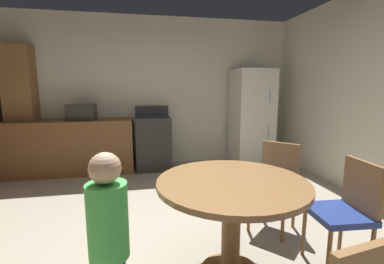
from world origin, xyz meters
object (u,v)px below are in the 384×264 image
object	(u,v)px
dining_table	(232,202)
chair_east	(347,207)
microwave	(82,112)
chair_northeast	(275,180)
oven_range	(153,143)
refrigerator	(252,118)
person_child	(109,243)

from	to	relation	value
dining_table	chair_east	distance (m)	0.93
microwave	chair_northeast	bearing A→B (deg)	-45.04
chair_east	oven_range	bearing A→B (deg)	-61.34
chair_northeast	chair_east	bearing A→B (deg)	66.85
chair_northeast	chair_east	distance (m)	0.72
refrigerator	microwave	size ratio (longest dim) A/B	4.00
chair_east	person_child	xyz separation A→B (m)	(-1.75, -0.28, 0.08)
dining_table	chair_east	xyz separation A→B (m)	(0.92, -0.07, -0.09)
refrigerator	oven_range	bearing A→B (deg)	178.31
oven_range	person_child	size ratio (longest dim) A/B	1.01
dining_table	person_child	world-z (taller)	person_child
dining_table	microwave	bearing A→B (deg)	118.89
microwave	person_child	distance (m)	3.38
oven_range	chair_northeast	xyz separation A→B (m)	(1.12, -2.30, 0.03)
microwave	chair_northeast	distance (m)	3.28
oven_range	chair_northeast	world-z (taller)	oven_range
chair_northeast	dining_table	bearing A→B (deg)	0.00
refrigerator	dining_table	world-z (taller)	refrigerator
oven_range	dining_table	world-z (taller)	oven_range
oven_range	microwave	size ratio (longest dim) A/B	2.50
dining_table	chair_northeast	size ratio (longest dim) A/B	1.26
oven_range	chair_east	xyz separation A→B (m)	(1.36, -2.98, 0.03)
dining_table	person_child	xyz separation A→B (m)	(-0.83, -0.35, -0.02)
chair_northeast	oven_range	bearing A→B (deg)	-106.08
microwave	person_child	size ratio (longest dim) A/B	0.40
oven_range	person_child	world-z (taller)	oven_range
refrigerator	chair_east	distance (m)	2.99
chair_northeast	person_child	bearing A→B (deg)	-9.48
dining_table	person_child	distance (m)	0.90
microwave	chair_east	size ratio (longest dim) A/B	0.51
refrigerator	microwave	bearing A→B (deg)	179.04
microwave	refrigerator	bearing A→B (deg)	-0.96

